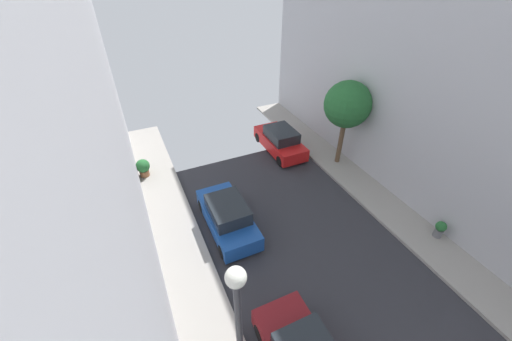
{
  "coord_description": "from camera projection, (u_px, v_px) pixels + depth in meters",
  "views": [
    {
      "loc": [
        -5.72,
        0.86,
        10.66
      ],
      "look_at": [
        0.09,
        13.57,
        0.5
      ],
      "focal_mm": 21.54,
      "sensor_mm": 36.0,
      "label": 1
    }
  ],
  "objects": [
    {
      "name": "potted_plant_1",
      "position": [
        143.0,
        167.0,
        17.16
      ],
      "size": [
        0.75,
        0.75,
        1.04
      ],
      "color": "brown",
      "rests_on": "sidewalk_left"
    },
    {
      "name": "lamp_post",
      "position": [
        239.0,
        324.0,
        6.87
      ],
      "size": [
        0.44,
        0.44,
        5.64
      ],
      "color": "#333338",
      "rests_on": "sidewalk_left"
    },
    {
      "name": "street_tree_1",
      "position": [
        347.0,
        105.0,
        16.51
      ],
      "size": [
        2.54,
        2.54,
        4.96
      ],
      "color": "brown",
      "rests_on": "sidewalk_right"
    },
    {
      "name": "potted_plant_2",
      "position": [
        440.0,
        229.0,
        13.56
      ],
      "size": [
        0.46,
        0.46,
        0.83
      ],
      "color": "slate",
      "rests_on": "sidewalk_right"
    },
    {
      "name": "parked_car_right_3",
      "position": [
        280.0,
        141.0,
        19.51
      ],
      "size": [
        1.78,
        4.2,
        1.57
      ],
      "color": "red",
      "rests_on": "ground"
    },
    {
      "name": "parked_car_left_4",
      "position": [
        228.0,
        216.0,
        14.03
      ],
      "size": [
        1.78,
        4.2,
        1.57
      ],
      "color": "#194799",
      "rests_on": "ground"
    }
  ]
}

